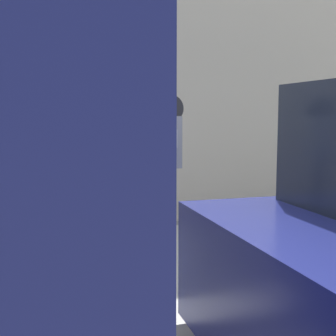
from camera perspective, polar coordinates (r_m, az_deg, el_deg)
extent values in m
cube|color=#ADAAA3|center=(4.80, 0.20, -11.88)|extent=(24.00, 2.80, 0.13)
cube|color=beige|center=(6.90, -5.84, 17.09)|extent=(24.00, 0.30, 5.69)
cylinder|color=#2D2D30|center=(3.43, 0.00, -8.92)|extent=(0.08, 0.08, 1.08)
cube|color=slate|center=(3.31, 0.00, 3.19)|extent=(0.16, 0.15, 0.37)
cube|color=gray|center=(3.24, 0.42, 3.59)|extent=(0.09, 0.01, 0.13)
cylinder|color=black|center=(3.31, 0.00, 7.26)|extent=(0.19, 0.12, 0.19)
cylinder|color=black|center=(3.49, 16.22, -14.33)|extent=(0.71, 0.23, 0.71)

